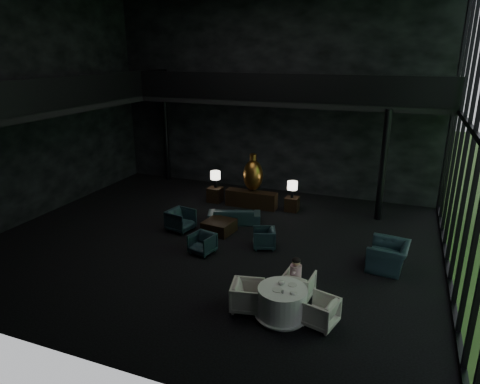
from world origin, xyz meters
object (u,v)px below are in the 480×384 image
(table_lamp_right, at_px, (292,186))
(lounge_armchair_east, at_px, (264,238))
(console, at_px, (251,199))
(coffee_table, at_px, (219,226))
(window_armchair, at_px, (389,250))
(sofa, at_px, (234,214))
(lounge_armchair_south, at_px, (202,244))
(bronze_urn, at_px, (253,175))
(side_table_right, at_px, (292,204))
(dining_chair_east, at_px, (320,311))
(dining_chair_north, at_px, (299,284))
(dining_chair_west, at_px, (248,295))
(child, at_px, (296,269))
(side_table_left, at_px, (215,195))
(dining_table, at_px, (282,305))
(table_lamp_left, at_px, (215,176))

(table_lamp_right, bearing_deg, lounge_armchair_east, -89.80)
(console, relative_size, coffee_table, 2.19)
(console, height_order, window_armchair, window_armchair)
(sofa, height_order, lounge_armchair_east, sofa)
(lounge_armchair_south, distance_m, window_armchair, 5.41)
(bronze_urn, xyz_separation_m, side_table_right, (1.60, 0.00, -1.00))
(console, height_order, dining_chair_east, dining_chair_east)
(table_lamp_right, relative_size, lounge_armchair_south, 1.04)
(coffee_table, height_order, dining_chair_north, dining_chair_north)
(window_armchair, height_order, dining_chair_west, window_armchair)
(console, xyz_separation_m, dining_chair_east, (4.02, -6.63, 0.02))
(lounge_armchair_east, bearing_deg, bronze_urn, -175.58)
(window_armchair, bearing_deg, child, -36.20)
(side_table_left, distance_m, side_table_right, 3.20)
(dining_table, relative_size, child, 2.08)
(console, height_order, dining_chair_north, dining_chair_north)
(console, xyz_separation_m, child, (3.21, -5.68, 0.43))
(table_lamp_right, bearing_deg, dining_chair_north, -73.62)
(sofa, xyz_separation_m, child, (3.24, -3.95, 0.43))
(bronze_urn, relative_size, side_table_right, 2.66)
(dining_chair_north, bearing_deg, lounge_armchair_east, -49.40)
(dining_table, xyz_separation_m, dining_chair_north, (0.14, 1.03, 0.01))
(side_table_right, xyz_separation_m, sofa, (-1.62, -1.91, 0.05))
(table_lamp_right, relative_size, dining_chair_west, 0.84)
(lounge_armchair_east, bearing_deg, dining_table, 4.20)
(dining_table, height_order, child, child)
(sofa, bearing_deg, coffee_table, 62.06)
(dining_table, bearing_deg, table_lamp_right, 102.87)
(coffee_table, bearing_deg, sofa, 81.18)
(coffee_table, bearing_deg, dining_table, -49.82)
(table_lamp_right, bearing_deg, sofa, -130.97)
(sofa, height_order, coffee_table, sofa)
(dining_chair_east, bearing_deg, table_lamp_left, -125.53)
(lounge_armchair_south, height_order, dining_chair_north, dining_chair_north)
(console, bearing_deg, sofa, -90.80)
(lounge_armchair_south, height_order, dining_chair_west, dining_chair_west)
(console, height_order, child, child)
(side_table_left, bearing_deg, dining_chair_west, -59.89)
(table_lamp_right, distance_m, lounge_armchair_south, 4.82)
(side_table_right, height_order, window_armchair, window_armchair)
(lounge_armchair_east, bearing_deg, dining_chair_north, 15.40)
(child, bearing_deg, side_table_left, -50.15)
(sofa, distance_m, lounge_armchair_south, 2.62)
(coffee_table, distance_m, dining_chair_west, 4.66)
(window_armchair, bearing_deg, lounge_armchair_east, -85.14)
(bronze_urn, xyz_separation_m, dining_chair_north, (3.30, -5.82, -0.93))
(bronze_urn, distance_m, dining_chair_west, 7.27)
(side_table_left, xyz_separation_m, lounge_armchair_south, (1.59, -4.43, 0.01))
(table_lamp_right, relative_size, lounge_armchair_east, 1.03)
(bronze_urn, distance_m, dining_chair_north, 6.75)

